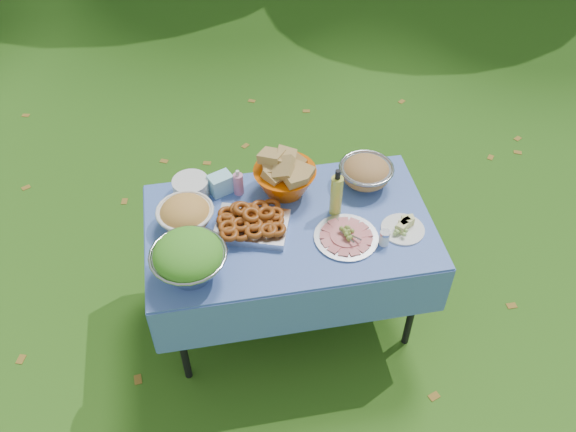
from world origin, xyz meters
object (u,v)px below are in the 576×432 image
object	(u,v)px
plate_stack	(191,187)
charcuterie_platter	(347,233)
picnic_table	(289,272)
oil_bottle	(337,192)
salad_bowl	(189,258)
pasta_bowl_steel	(366,172)
bread_bowl	(285,175)

from	to	relation	value
plate_stack	charcuterie_platter	size ratio (longest dim) A/B	0.60
picnic_table	oil_bottle	xyz separation A→B (m)	(0.25, 0.05, 0.52)
picnic_table	plate_stack	size ratio (longest dim) A/B	7.55
salad_bowl	oil_bottle	xyz separation A→B (m)	(0.77, 0.29, 0.02)
picnic_table	plate_stack	distance (m)	0.71
plate_stack	oil_bottle	bearing A→B (deg)	-20.54
plate_stack	pasta_bowl_steel	bearing A→B (deg)	-4.89
charcuterie_platter	oil_bottle	bearing A→B (deg)	93.46
picnic_table	charcuterie_platter	size ratio (longest dim) A/B	4.51
salad_bowl	pasta_bowl_steel	distance (m)	1.09
plate_stack	bread_bowl	distance (m)	0.51
salad_bowl	pasta_bowl_steel	world-z (taller)	salad_bowl
plate_stack	bread_bowl	bearing A→B (deg)	-7.55
bread_bowl	plate_stack	bearing A→B (deg)	172.45
pasta_bowl_steel	salad_bowl	bearing A→B (deg)	-153.90
plate_stack	pasta_bowl_steel	xyz separation A→B (m)	(0.94, -0.08, 0.03)
picnic_table	charcuterie_platter	world-z (taller)	charcuterie_platter
bread_bowl	oil_bottle	distance (m)	0.31
oil_bottle	charcuterie_platter	bearing A→B (deg)	-86.54
picnic_table	oil_bottle	world-z (taller)	oil_bottle
picnic_table	charcuterie_platter	distance (m)	0.51
bread_bowl	pasta_bowl_steel	xyz separation A→B (m)	(0.44, -0.01, -0.03)
plate_stack	oil_bottle	xyz separation A→B (m)	(0.73, -0.27, 0.09)
pasta_bowl_steel	charcuterie_platter	world-z (taller)	pasta_bowl_steel
bread_bowl	pasta_bowl_steel	size ratio (longest dim) A/B	1.15
bread_bowl	charcuterie_platter	world-z (taller)	bread_bowl
pasta_bowl_steel	bread_bowl	bearing A→B (deg)	178.13
salad_bowl	bread_bowl	bearing A→B (deg)	42.61
picnic_table	salad_bowl	size ratio (longest dim) A/B	4.09
plate_stack	charcuterie_platter	xyz separation A→B (m)	(0.74, -0.46, -0.01)
salad_bowl	pasta_bowl_steel	bearing A→B (deg)	26.10
plate_stack	charcuterie_platter	world-z (taller)	plate_stack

